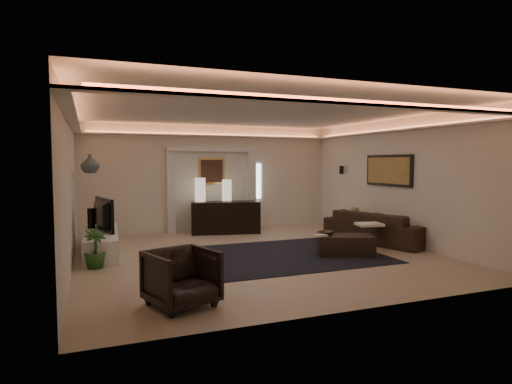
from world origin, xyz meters
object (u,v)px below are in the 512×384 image
object	(u,v)px
coffee_table	(345,245)
armchair	(182,278)
console	(226,218)
sofa	(377,227)

from	to	relation	value
coffee_table	armchair	bearing A→B (deg)	-130.70
console	coffee_table	size ratio (longest dim) A/B	1.61
armchair	sofa	bearing A→B (deg)	9.51
sofa	coffee_table	xyz separation A→B (m)	(-1.48, -0.92, -0.16)
sofa	armchair	size ratio (longest dim) A/B	3.02
coffee_table	armchair	distance (m)	4.18
console	armchair	size ratio (longest dim) A/B	2.17
console	sofa	bearing A→B (deg)	-29.38
armchair	coffee_table	bearing A→B (deg)	7.97
armchair	console	bearing A→B (deg)	48.42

